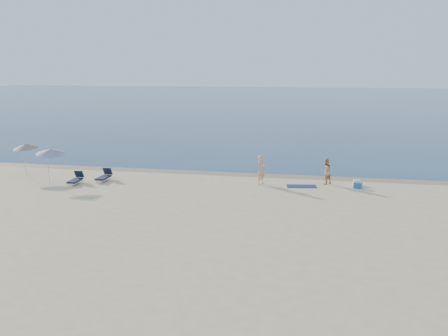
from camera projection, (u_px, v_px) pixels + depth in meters
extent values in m
plane|color=beige|center=(119.00, 283.00, 18.34)|extent=(160.00, 160.00, 0.00)
cube|color=#0D2A4E|center=(316.00, 102.00, 114.31)|extent=(240.00, 160.00, 0.01)
cube|color=#847254|center=(237.00, 174.00, 36.96)|extent=(240.00, 1.60, 0.00)
imported|color=tan|center=(261.00, 170.00, 33.62)|extent=(0.68, 0.77, 1.77)
imported|color=tan|center=(326.00, 171.00, 33.69)|extent=(0.95, 0.96, 1.56)
cube|color=#0F1F4E|center=(301.00, 186.00, 33.11)|extent=(1.86, 1.24, 0.03)
cube|color=silver|center=(357.00, 183.00, 33.42)|extent=(0.42, 0.37, 0.32)
cube|color=#1C5F98|center=(358.00, 185.00, 32.62)|extent=(0.52, 0.41, 0.33)
cylinder|color=silver|center=(48.00, 168.00, 33.86)|extent=(0.15, 0.35, 1.98)
cone|color=silver|center=(50.00, 151.00, 33.99)|extent=(2.19, 2.21, 0.58)
sphere|color=silver|center=(50.00, 148.00, 33.96)|extent=(0.06, 0.06, 0.06)
cylinder|color=silver|center=(24.00, 161.00, 36.12)|extent=(0.15, 0.31, 2.00)
cone|color=beige|center=(26.00, 146.00, 36.21)|extent=(2.19, 2.20, 0.54)
sphere|color=silver|center=(26.00, 143.00, 36.18)|extent=(0.06, 0.06, 0.06)
cube|color=#131934|center=(75.00, 181.00, 33.77)|extent=(0.67, 1.47, 0.09)
cube|color=#131934|center=(79.00, 174.00, 34.42)|extent=(0.56, 0.40, 0.46)
cylinder|color=#A5A5AD|center=(78.00, 182.00, 33.76)|extent=(0.03, 0.03, 0.21)
cube|color=#131A35|center=(103.00, 178.00, 34.66)|extent=(0.60, 1.49, 0.10)
cube|color=#131A35|center=(108.00, 171.00, 35.32)|extent=(0.55, 0.38, 0.47)
cylinder|color=#A5A5AD|center=(107.00, 179.00, 34.64)|extent=(0.03, 0.03, 0.21)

